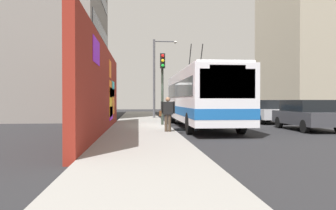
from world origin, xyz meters
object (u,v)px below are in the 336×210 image
parked_car_dark_gray (307,114)px  street_lamp (157,72)px  pedestrian_at_curb (168,112)px  city_bus (200,96)px  traffic_light (162,77)px  parked_car_silver (265,111)px

parked_car_dark_gray → street_lamp: street_lamp is taller
parked_car_dark_gray → pedestrian_at_curb: bearing=103.2°
city_bus → traffic_light: 2.44m
city_bus → pedestrian_at_curb: city_bus is taller
parked_car_dark_gray → pedestrian_at_curb: (-1.74, 7.41, 0.21)m
street_lamp → pedestrian_at_curb: bearing=179.1°
parked_car_dark_gray → parked_car_silver: size_ratio=0.97×
city_bus → parked_car_dark_gray: 5.72m
parked_car_dark_gray → traffic_light: 8.02m
pedestrian_at_curb → parked_car_dark_gray: bearing=-76.8°
city_bus → parked_car_silver: bearing=-55.1°
parked_car_silver → pedestrian_at_curb: bearing=135.5°
pedestrian_at_curb → street_lamp: (12.29, -0.20, 2.78)m
traffic_light → street_lamp: size_ratio=0.65×
parked_car_silver → traffic_light: bearing=114.6°
parked_car_silver → traffic_light: (-3.37, 7.35, 2.08)m
pedestrian_at_curb → traffic_light: (4.17, -0.06, 1.87)m
parked_car_dark_gray → city_bus: bearing=67.3°
parked_car_dark_gray → street_lamp: size_ratio=0.71×
city_bus → parked_car_dark_gray: city_bus is taller
parked_car_silver → city_bus: bearing=124.9°
traffic_light → parked_car_silver: bearing=-65.4°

